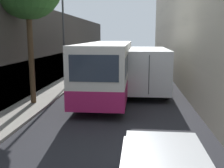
% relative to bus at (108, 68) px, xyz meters
% --- Properties ---
extents(ground_plane, '(150.00, 150.00, 0.00)m').
position_rel_bus_xyz_m(ground_plane, '(0.62, -0.90, -1.69)').
color(ground_plane, '#2B2B30').
extents(sidewalk_left, '(1.77, 60.00, 0.12)m').
position_rel_bus_xyz_m(sidewalk_left, '(-3.68, -0.90, -1.63)').
color(sidewalk_left, '#9E998E').
rests_on(sidewalk_left, ground_plane).
extents(building_left_shopfront, '(2.40, 60.00, 5.51)m').
position_rel_bus_xyz_m(building_left_shopfront, '(-5.66, -0.90, 0.82)').
color(building_left_shopfront, '#423D38').
rests_on(building_left_shopfront, ground_plane).
extents(building_right_apartment, '(2.40, 60.00, 9.68)m').
position_rel_bus_xyz_m(building_right_apartment, '(5.77, -0.90, 3.13)').
color(building_right_apartment, '#A89E89').
rests_on(building_right_apartment, ground_plane).
extents(bus, '(2.55, 10.28, 3.19)m').
position_rel_bus_xyz_m(bus, '(0.00, 0.00, 0.00)').
color(bus, silver).
rests_on(bus, ground_plane).
extents(box_truck, '(2.46, 8.42, 2.81)m').
position_rel_bus_xyz_m(box_truck, '(2.37, 2.01, -0.14)').
color(box_truck, silver).
rests_on(box_truck, ground_plane).
extents(panel_van, '(1.83, 4.11, 1.93)m').
position_rel_bus_xyz_m(panel_van, '(-1.51, 11.24, -0.61)').
color(panel_van, silver).
rests_on(panel_van, ground_plane).
extents(street_lamp, '(0.36, 0.80, 7.58)m').
position_rel_bus_xyz_m(street_lamp, '(-3.04, 1.33, 3.60)').
color(street_lamp, '#38383D').
rests_on(street_lamp, sidewalk_left).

